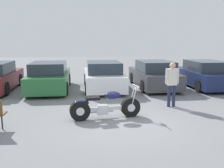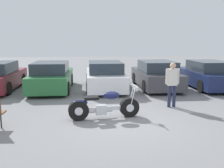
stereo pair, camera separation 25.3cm
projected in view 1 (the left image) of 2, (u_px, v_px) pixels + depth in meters
The scene contains 7 objects.
ground_plane at pixel (125, 122), 7.69m from camera, with size 60.00×60.00×0.00m, color slate.
motorcycle at pixel (105, 106), 7.93m from camera, with size 2.29×0.70×1.04m.
parked_car_green at pixel (50, 77), 12.35m from camera, with size 1.90×4.27×1.42m.
parked_car_white at pixel (103, 76), 12.62m from camera, with size 1.90×4.27×1.42m.
parked_car_dark_grey at pixel (154, 75), 13.08m from camera, with size 1.90×4.27×1.42m.
parked_car_navy at pixel (204, 75), 13.22m from camera, with size 1.90×4.27×1.42m.
person_standing at pixel (172, 81), 9.26m from camera, with size 0.52×0.22×1.67m.
Camera 1 is at (-1.30, -7.26, 2.49)m, focal length 40.00 mm.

